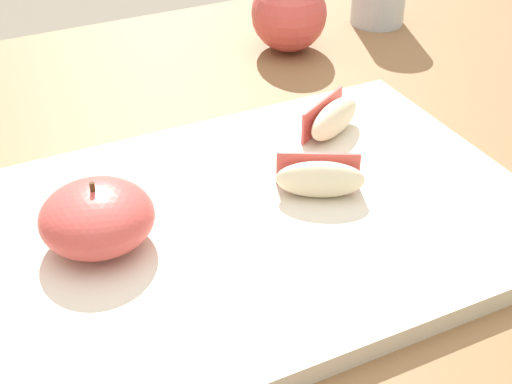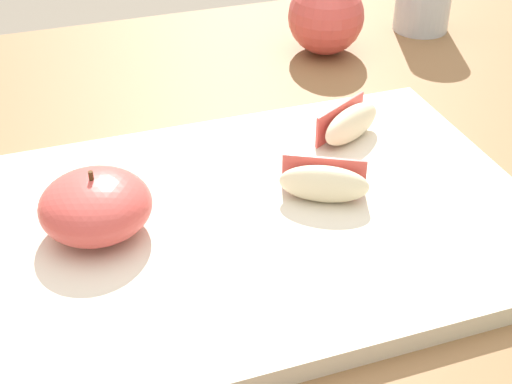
{
  "view_description": "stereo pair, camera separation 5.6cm",
  "coord_description": "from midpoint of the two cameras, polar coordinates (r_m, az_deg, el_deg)",
  "views": [
    {
      "loc": [
        -0.27,
        -0.41,
        1.14
      ],
      "look_at": [
        -0.07,
        0.0,
        0.82
      ],
      "focal_mm": 51.53,
      "sensor_mm": 36.0,
      "label": 1
    },
    {
      "loc": [
        -0.22,
        -0.44,
        1.14
      ],
      "look_at": [
        -0.07,
        0.0,
        0.82
      ],
      "focal_mm": 51.53,
      "sensor_mm": 36.0,
      "label": 2
    }
  ],
  "objects": [
    {
      "name": "cutting_board",
      "position": [
        0.58,
        -2.78,
        -2.39
      ],
      "size": [
        0.44,
        0.31,
        0.02
      ],
      "color": "beige",
      "rests_on": "dining_table"
    },
    {
      "name": "dining_table",
      "position": [
        0.67,
        3.11,
        -8.21
      ],
      "size": [
        1.35,
        0.95,
        0.78
      ],
      "color": "brown",
      "rests_on": "ground_plane"
    },
    {
      "name": "whole_apple_pink_lady",
      "position": [
        0.87,
        0.68,
        13.62
      ],
      "size": [
        0.09,
        0.09,
        0.1
      ],
      "color": "#D14C47",
      "rests_on": "dining_table"
    },
    {
      "name": "apple_half_skin_up",
      "position": [
        0.55,
        -15.14,
        -2.0
      ],
      "size": [
        0.08,
        0.08,
        0.05
      ],
      "color": "#D14C47",
      "rests_on": "cutting_board"
    },
    {
      "name": "apple_wedge_left",
      "position": [
        0.67,
        3.63,
        5.67
      ],
      "size": [
        0.07,
        0.06,
        0.03
      ],
      "color": "beige",
      "rests_on": "cutting_board"
    },
    {
      "name": "apple_wedge_front",
      "position": [
        0.59,
        2.15,
        1.08
      ],
      "size": [
        0.07,
        0.06,
        0.03
      ],
      "color": "beige",
      "rests_on": "cutting_board"
    }
  ]
}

